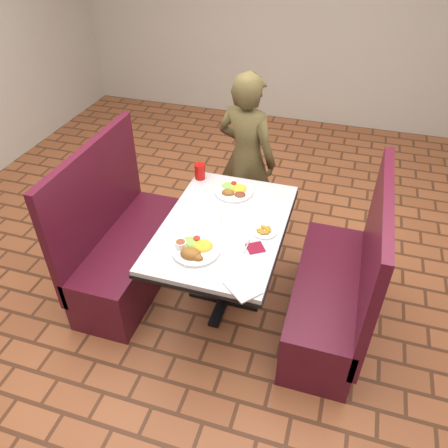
{
  "coord_description": "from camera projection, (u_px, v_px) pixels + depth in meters",
  "views": [
    {
      "loc": [
        0.68,
        -2.22,
        2.54
      ],
      "look_at": [
        0.0,
        0.0,
        0.75
      ],
      "focal_mm": 35.0,
      "sensor_mm": 36.0,
      "label": 1
    }
  ],
  "objects": [
    {
      "name": "knife_utensil",
      "position": [
        190.0,
        257.0,
        2.66
      ],
      "size": [
        0.02,
        0.18,
        0.0
      ],
      "primitive_type": "cube",
      "rotation": [
        0.0,
        0.0,
        0.06
      ],
      "color": "silver",
      "rests_on": "dining_table"
    },
    {
      "name": "booth_bench_right",
      "position": [
        335.0,
        293.0,
        3.0
      ],
      "size": [
        0.47,
        1.2,
        1.17
      ],
      "color": "#511224",
      "rests_on": "ground"
    },
    {
      "name": "far_dinner_plate",
      "position": [
        234.0,
        189.0,
        3.22
      ],
      "size": [
        0.28,
        0.28,
        0.07
      ],
      "rotation": [
        0.0,
        0.0,
        -0.02
      ],
      "color": "white",
      "rests_on": "dining_table"
    },
    {
      "name": "paper_napkin",
      "position": [
        242.0,
        288.0,
        2.46
      ],
      "size": [
        0.24,
        0.23,
        0.01
      ],
      "primitive_type": "cube",
      "rotation": [
        0.0,
        0.0,
        -0.7
      ],
      "color": "white",
      "rests_on": "dining_table"
    },
    {
      "name": "fork_utensil",
      "position": [
        193.0,
        251.0,
        2.69
      ],
      "size": [
        0.04,
        0.16,
        0.0
      ],
      "primitive_type": "cube",
      "rotation": [
        0.0,
        0.0,
        -0.18
      ],
      "color": "#B8B8BD",
      "rests_on": "dining_table"
    },
    {
      "name": "dining_table",
      "position": [
        224.0,
        235.0,
        2.99
      ],
      "size": [
        0.81,
        1.21,
        0.75
      ],
      "color": "silver",
      "rests_on": "ground"
    },
    {
      "name": "red_tumbler",
      "position": [
        200.0,
        171.0,
        3.36
      ],
      "size": [
        0.08,
        0.08,
        0.12
      ],
      "primitive_type": "cylinder",
      "color": "red",
      "rests_on": "dining_table"
    },
    {
      "name": "diner_person",
      "position": [
        246.0,
        159.0,
        3.66
      ],
      "size": [
        0.62,
        0.49,
        1.48
      ],
      "primitive_type": "imported",
      "rotation": [
        0.0,
        0.0,
        2.85
      ],
      "color": "brown",
      "rests_on": "ground"
    },
    {
      "name": "spoon_utensil",
      "position": [
        247.0,
        246.0,
        2.74
      ],
      "size": [
        0.01,
        0.12,
        0.0
      ],
      "primitive_type": "cube",
      "rotation": [
        0.0,
        0.0,
        -0.0
      ],
      "color": "silver",
      "rests_on": "dining_table"
    },
    {
      "name": "lettuce_shreds",
      "position": [
        232.0,
        220.0,
        2.97
      ],
      "size": [
        0.28,
        0.32,
        0.0
      ],
      "primitive_type": null,
      "color": "#90B94A",
      "rests_on": "dining_table"
    },
    {
      "name": "near_dinner_plate",
      "position": [
        195.0,
        248.0,
        2.69
      ],
      "size": [
        0.3,
        0.3,
        0.09
      ],
      "rotation": [
        0.0,
        0.0,
        0.1
      ],
      "color": "white",
      "rests_on": "dining_table"
    },
    {
      "name": "plantain_plate",
      "position": [
        265.0,
        231.0,
        2.85
      ],
      "size": [
        0.16,
        0.16,
        0.02
      ],
      "rotation": [
        0.0,
        0.0,
        0.41
      ],
      "color": "white",
      "rests_on": "dining_table"
    },
    {
      "name": "booth_bench_left",
      "position": [
        126.0,
        248.0,
        3.37
      ],
      "size": [
        0.47,
        1.2,
        1.17
      ],
      "color": "#511224",
      "rests_on": "ground"
    },
    {
      "name": "room",
      "position": [
        224.0,
        44.0,
        2.22
      ],
      "size": [
        7.0,
        7.04,
        2.82
      ],
      "color": "#A15934",
      "rests_on": "ground"
    },
    {
      "name": "maroon_napkin",
      "position": [
        255.0,
        248.0,
        2.74
      ],
      "size": [
        0.15,
        0.15,
        0.0
      ],
      "primitive_type": "cube",
      "rotation": [
        0.0,
        0.0,
        0.57
      ],
      "color": "maroon",
      "rests_on": "dining_table"
    }
  ]
}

